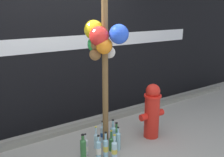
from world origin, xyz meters
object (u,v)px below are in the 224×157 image
object	(u,v)px
bottle_0	(118,140)
bottle_1	(111,143)
bottle_10	(113,135)
fire_hydrant	(152,111)
bottle_9	(106,148)
bottle_4	(99,149)
bottle_8	(103,133)
bottle_5	(96,140)
bottle_3	(116,134)
bottle_6	(86,147)
bottle_2	(83,148)
memorial_post	(103,32)
bottle_7	(114,149)

from	to	relation	value
bottle_0	bottle_1	size ratio (longest dim) A/B	1.12
bottle_1	bottle_10	xyz separation A→B (m)	(0.10, 0.10, 0.05)
fire_hydrant	bottle_9	bearing A→B (deg)	-173.85
bottle_1	bottle_4	xyz separation A→B (m)	(-0.25, -0.08, 0.02)
bottle_4	bottle_8	size ratio (longest dim) A/B	1.01
bottle_5	bottle_8	xyz separation A→B (m)	(0.17, 0.09, 0.01)
bottle_3	bottle_9	xyz separation A→B (m)	(-0.35, -0.25, 0.02)
bottle_5	bottle_10	distance (m)	0.26
bottle_6	fire_hydrant	bearing A→B (deg)	-6.42
bottle_4	bottle_10	bearing A→B (deg)	27.06
fire_hydrant	bottle_4	distance (m)	1.06
bottle_2	bottle_6	size ratio (longest dim) A/B	1.20
bottle_0	bottle_2	distance (m)	0.53
bottle_4	bottle_6	distance (m)	0.22
memorial_post	bottle_9	size ratio (longest dim) A/B	7.50
fire_hydrant	bottle_8	size ratio (longest dim) A/B	2.52
bottle_3	bottle_7	distance (m)	0.40
bottle_7	bottle_9	xyz separation A→B (m)	(-0.10, 0.06, 0.02)
bottle_10	fire_hydrant	bearing A→B (deg)	-8.80
bottle_2	bottle_8	xyz separation A→B (m)	(0.45, 0.24, -0.02)
bottle_5	bottle_9	distance (m)	0.27
bottle_0	bottle_7	bearing A→B (deg)	-139.55
bottle_7	bottle_8	distance (m)	0.44
memorial_post	bottle_3	bearing A→B (deg)	11.81
bottle_2	bottle_5	distance (m)	0.32
bottle_1	bottle_5	distance (m)	0.23
bottle_4	bottle_7	xyz separation A→B (m)	(0.20, -0.09, -0.02)
memorial_post	bottle_7	world-z (taller)	memorial_post
memorial_post	bottle_9	world-z (taller)	memorial_post
bottle_1	bottle_6	size ratio (longest dim) A/B	1.02
fire_hydrant	bottle_0	bearing A→B (deg)	-177.00
bottle_9	bottle_1	bearing A→B (deg)	32.73
bottle_2	bottle_3	xyz separation A→B (m)	(0.63, 0.13, -0.04)
bottle_8	bottle_9	bearing A→B (deg)	-115.48
bottle_3	bottle_6	distance (m)	0.54
bottle_2	bottle_10	world-z (taller)	bottle_10
bottle_4	bottle_6	size ratio (longest dim) A/B	1.13
fire_hydrant	bottle_7	distance (m)	0.89
fire_hydrant	bottle_5	bearing A→B (deg)	169.10
bottle_4	memorial_post	bearing A→B (deg)	42.60
bottle_0	bottle_4	world-z (taller)	bottle_0
bottle_9	bottle_8	bearing A→B (deg)	64.52
fire_hydrant	bottle_9	distance (m)	0.96
memorial_post	bottle_0	distance (m)	1.55
bottle_1	bottle_9	size ratio (longest dim) A/B	0.84
bottle_5	memorial_post	bearing A→B (deg)	-38.80
bottle_4	bottle_7	distance (m)	0.22
fire_hydrant	bottle_0	size ratio (longest dim) A/B	2.44
bottle_3	bottle_5	bearing A→B (deg)	176.78
bottle_4	bottle_2	bearing A→B (deg)	150.21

